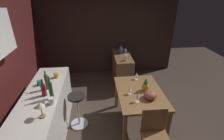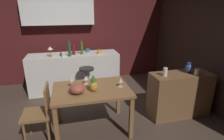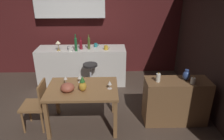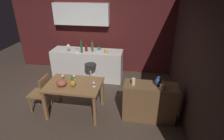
% 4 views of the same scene
% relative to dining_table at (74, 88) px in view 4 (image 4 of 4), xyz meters
% --- Properties ---
extents(ground_plane, '(9.00, 9.00, 0.00)m').
position_rel_dining_table_xyz_m(ground_plane, '(-0.17, 0.29, -0.64)').
color(ground_plane, '#47382D').
extents(wall_kitchen_back, '(5.20, 0.33, 2.60)m').
position_rel_dining_table_xyz_m(wall_kitchen_back, '(-0.23, 2.36, 0.77)').
color(wall_kitchen_back, '#4C1919').
rests_on(wall_kitchen_back, ground_plane).
extents(wall_side_right, '(0.10, 4.40, 2.60)m').
position_rel_dining_table_xyz_m(wall_side_right, '(2.38, 0.59, 0.66)').
color(wall_side_right, '#33231E').
rests_on(wall_side_right, ground_plane).
extents(dining_table, '(1.18, 0.82, 0.74)m').
position_rel_dining_table_xyz_m(dining_table, '(0.00, 0.00, 0.00)').
color(dining_table, olive).
rests_on(dining_table, ground_plane).
extents(kitchen_counter, '(2.10, 0.60, 0.90)m').
position_rel_dining_table_xyz_m(kitchen_counter, '(-0.19, 1.68, -0.19)').
color(kitchen_counter, silver).
rests_on(kitchen_counter, ground_plane).
extents(sideboard_cabinet, '(1.10, 0.44, 0.82)m').
position_rel_dining_table_xyz_m(sideboard_cabinet, '(1.63, 0.07, -0.23)').
color(sideboard_cabinet, brown).
rests_on(sideboard_cabinet, ground_plane).
extents(chair_near_window, '(0.41, 0.41, 0.87)m').
position_rel_dining_table_xyz_m(chair_near_window, '(-0.77, -0.05, -0.16)').
color(chair_near_window, olive).
rests_on(chair_near_window, ground_plane).
extents(bar_stool, '(0.34, 0.34, 0.70)m').
position_rel_dining_table_xyz_m(bar_stool, '(0.05, 1.16, -0.27)').
color(bar_stool, '#262323').
rests_on(bar_stool, ground_plane).
extents(wine_glass_left, '(0.08, 0.08, 0.17)m').
position_rel_dining_table_xyz_m(wine_glass_left, '(-0.29, 0.12, 0.22)').
color(wine_glass_left, silver).
rests_on(wine_glass_left, dining_table).
extents(wine_glass_right, '(0.07, 0.07, 0.13)m').
position_rel_dining_table_xyz_m(wine_glass_right, '(-0.06, 0.20, 0.19)').
color(wine_glass_right, silver).
rests_on(wine_glass_right, dining_table).
extents(wine_glass_center, '(0.08, 0.08, 0.15)m').
position_rel_dining_table_xyz_m(wine_glass_center, '(0.46, -0.04, 0.20)').
color(wine_glass_center, silver).
rests_on(wine_glass_center, dining_table).
extents(pineapple_centerpiece, '(0.12, 0.12, 0.26)m').
position_rel_dining_table_xyz_m(pineapple_centerpiece, '(0.02, -0.10, 0.21)').
color(pineapple_centerpiece, gold).
rests_on(pineapple_centerpiece, dining_table).
extents(fruit_bowl, '(0.22, 0.22, 0.14)m').
position_rel_dining_table_xyz_m(fruit_bowl, '(-0.22, -0.12, 0.17)').
color(fruit_bowl, '#9E4C38').
rests_on(fruit_bowl, dining_table).
extents(wine_bottle_olive, '(0.06, 0.06, 0.34)m').
position_rel_dining_table_xyz_m(wine_bottle_olive, '(0.00, 1.61, 0.41)').
color(wine_bottle_olive, '#475623').
rests_on(wine_bottle_olive, kitchen_counter).
extents(wine_bottle_ruby, '(0.08, 0.08, 0.29)m').
position_rel_dining_table_xyz_m(wine_bottle_ruby, '(-0.18, 1.61, 0.38)').
color(wine_bottle_ruby, maroon).
rests_on(wine_bottle_ruby, kitchen_counter).
extents(wine_bottle_green, '(0.06, 0.06, 0.39)m').
position_rel_dining_table_xyz_m(wine_bottle_green, '(-0.28, 1.48, 0.43)').
color(wine_bottle_green, '#1E592D').
rests_on(wine_bottle_green, kitchen_counter).
extents(cup_teal, '(0.11, 0.08, 0.09)m').
position_rel_dining_table_xyz_m(cup_teal, '(0.15, 1.79, 0.30)').
color(cup_teal, teal).
rests_on(cup_teal, kitchen_counter).
extents(cup_mustard, '(0.12, 0.09, 0.10)m').
position_rel_dining_table_xyz_m(cup_mustard, '(0.40, 1.54, 0.31)').
color(cup_mustard, gold).
rests_on(cup_mustard, kitchen_counter).
extents(cup_slate, '(0.12, 0.08, 0.08)m').
position_rel_dining_table_xyz_m(cup_slate, '(-0.45, 1.58, 0.30)').
color(cup_slate, '#515660').
rests_on(cup_slate, kitchen_counter).
extents(cup_white, '(0.12, 0.08, 0.10)m').
position_rel_dining_table_xyz_m(cup_white, '(-0.41, 1.45, 0.31)').
color(cup_white, white).
rests_on(cup_white, kitchen_counter).
extents(counter_lamp, '(0.12, 0.12, 0.23)m').
position_rel_dining_table_xyz_m(counter_lamp, '(-0.69, 1.51, 0.43)').
color(counter_lamp, '#A58447').
rests_on(counter_lamp, kitchen_counter).
extents(pillar_candle_tall, '(0.08, 0.08, 0.13)m').
position_rel_dining_table_xyz_m(pillar_candle_tall, '(1.83, -0.05, 0.23)').
color(pillar_candle_tall, white).
rests_on(pillar_candle_tall, sideboard_cabinet).
extents(pillar_candle_short, '(0.07, 0.07, 0.17)m').
position_rel_dining_table_xyz_m(pillar_candle_short, '(1.27, 0.04, 0.25)').
color(pillar_candle_short, white).
rests_on(pillar_candle_short, sideboard_cabinet).
extents(vase_ceramic_blue, '(0.12, 0.12, 0.19)m').
position_rel_dining_table_xyz_m(vase_ceramic_blue, '(1.76, 0.09, 0.26)').
color(vase_ceramic_blue, '#334C8C').
rests_on(vase_ceramic_blue, sideboard_cabinet).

